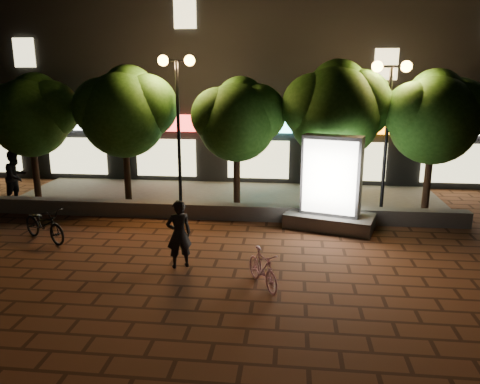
# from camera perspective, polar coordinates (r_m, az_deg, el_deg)

# --- Properties ---
(ground) EXTENTS (80.00, 80.00, 0.00)m
(ground) POSITION_cam_1_polar(r_m,az_deg,el_deg) (11.99, -5.84, -8.93)
(ground) COLOR #512B19
(ground) RESTS_ON ground
(retaining_wall) EXTENTS (16.00, 0.45, 0.50)m
(retaining_wall) POSITION_cam_1_polar(r_m,az_deg,el_deg) (15.60, -2.81, -2.33)
(retaining_wall) COLOR #63615C
(retaining_wall) RESTS_ON ground
(sidewalk) EXTENTS (16.00, 5.00, 0.08)m
(sidewalk) POSITION_cam_1_polar(r_m,az_deg,el_deg) (18.04, -1.55, -0.70)
(sidewalk) COLOR #63615C
(sidewalk) RESTS_ON ground
(building_block) EXTENTS (28.00, 8.12, 11.30)m
(building_block) POSITION_cam_1_polar(r_m,az_deg,el_deg) (23.87, 0.55, 15.01)
(building_block) COLOR black
(building_block) RESTS_ON ground
(tree_far_left) EXTENTS (3.36, 2.80, 4.63)m
(tree_far_left) POSITION_cam_1_polar(r_m,az_deg,el_deg) (18.77, -23.87, 8.77)
(tree_far_left) COLOR black
(tree_far_left) RESTS_ON sidewalk
(tree_left) EXTENTS (3.60, 3.00, 4.89)m
(tree_left) POSITION_cam_1_polar(r_m,az_deg,el_deg) (17.29, -13.67, 9.71)
(tree_left) COLOR black
(tree_left) RESTS_ON sidewalk
(tree_mid) EXTENTS (3.24, 2.70, 4.50)m
(tree_mid) POSITION_cam_1_polar(r_m,az_deg,el_deg) (16.39, -0.20, 9.07)
(tree_mid) COLOR black
(tree_mid) RESTS_ON sidewalk
(tree_right) EXTENTS (3.72, 3.10, 5.07)m
(tree_right) POSITION_cam_1_polar(r_m,az_deg,el_deg) (16.32, 11.59, 10.00)
(tree_right) COLOR black
(tree_right) RESTS_ON sidewalk
(tree_far_right) EXTENTS (3.48, 2.90, 4.76)m
(tree_far_right) POSITION_cam_1_polar(r_m,az_deg,el_deg) (16.92, 22.52, 8.68)
(tree_far_right) COLOR black
(tree_far_right) RESTS_ON sidewalk
(street_lamp_left) EXTENTS (1.26, 0.36, 5.18)m
(street_lamp_left) POSITION_cam_1_polar(r_m,az_deg,el_deg) (16.44, -7.58, 11.80)
(street_lamp_left) COLOR black
(street_lamp_left) RESTS_ON sidewalk
(street_lamp_right) EXTENTS (1.26, 0.36, 4.98)m
(street_lamp_right) POSITION_cam_1_polar(r_m,az_deg,el_deg) (16.27, 17.60, 10.77)
(street_lamp_right) COLOR black
(street_lamp_right) RESTS_ON sidewalk
(ad_kiosk) EXTENTS (2.93, 2.04, 2.88)m
(ad_kiosk) POSITION_cam_1_polar(r_m,az_deg,el_deg) (14.70, 10.92, 0.07)
(ad_kiosk) COLOR #63615C
(ad_kiosk) RESTS_ON ground
(scooter_pink) EXTENTS (1.06, 1.48, 0.88)m
(scooter_pink) POSITION_cam_1_polar(r_m,az_deg,el_deg) (10.73, 2.76, -9.20)
(scooter_pink) COLOR #E79BBC
(scooter_pink) RESTS_ON ground
(rider) EXTENTS (0.75, 0.65, 1.72)m
(rider) POSITION_cam_1_polar(r_m,az_deg,el_deg) (11.70, -7.39, -5.05)
(rider) COLOR black
(rider) RESTS_ON ground
(scooter_parked) EXTENTS (1.97, 1.53, 1.00)m
(scooter_parked) POSITION_cam_1_polar(r_m,az_deg,el_deg) (14.61, -22.57, -3.59)
(scooter_parked) COLOR black
(scooter_parked) RESTS_ON ground
(pedestrian) EXTENTS (0.92, 1.07, 1.92)m
(pedestrian) POSITION_cam_1_polar(r_m,az_deg,el_deg) (18.87, -25.45, 1.68)
(pedestrian) COLOR black
(pedestrian) RESTS_ON sidewalk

